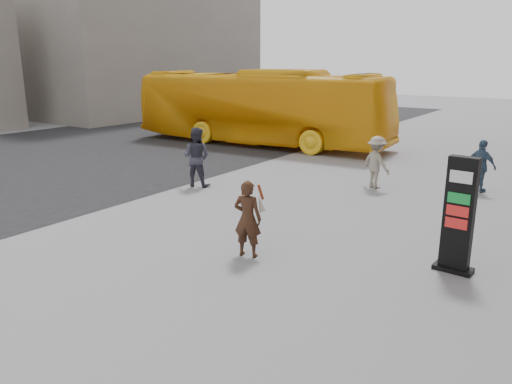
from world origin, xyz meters
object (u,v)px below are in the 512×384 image
Objects in this scene: info_pylon at (459,215)px; woman at (248,218)px; pedestrian_b at (376,162)px; pedestrian_a at (196,157)px; pedestrian_c at (481,166)px; bus at (260,107)px.

woman is (-3.75, -1.65, -0.30)m from info_pylon.
info_pylon is at bearing 151.30° from pedestrian_b.
pedestrian_b reaches higher than woman.
pedestrian_a is 5.75m from pedestrian_b.
pedestrian_c is at bearing -122.86° from woman.
pedestrian_a is 1.17× the size of pedestrian_c.
bus is at bearing 141.75° from info_pylon.
info_pylon is at bearing 150.68° from pedestrian_a.
bus is at bearing -70.59° from woman.
woman is 8.81m from pedestrian_c.
bus is at bearing 2.17° from pedestrian_c.
info_pylon is at bearing -135.38° from bus.
pedestrian_c is (-0.89, 6.68, -0.32)m from info_pylon.
pedestrian_a is at bearing -52.83° from woman.
info_pylon reaches higher than pedestrian_c.
info_pylon is 1.19× the size of pedestrian_a.
pedestrian_a is at bearing 168.55° from info_pylon.
woman is at bearing 126.48° from pedestrian_a.
woman is at bearing -152.93° from info_pylon.
pedestrian_b is at bearing 46.24° from pedestrian_c.
info_pylon is 6.50m from pedestrian_b.
pedestrian_c is (7.71, 4.42, -0.14)m from pedestrian_a.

